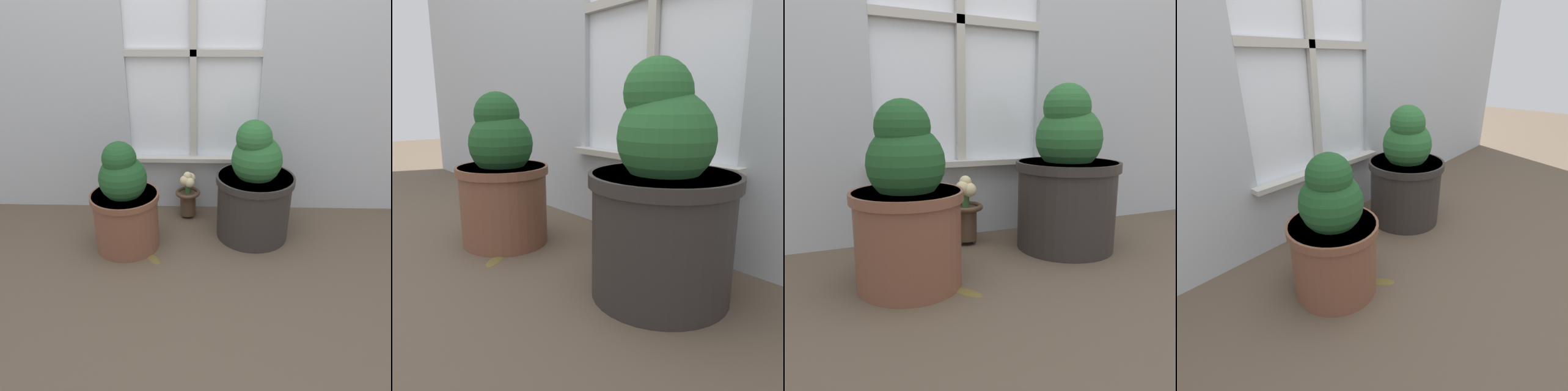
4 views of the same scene
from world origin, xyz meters
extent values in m
plane|color=brown|center=(0.00, 0.00, 0.00)|extent=(10.00, 10.00, 0.00)
cube|color=#B2B7BC|center=(0.00, 0.63, 0.17)|extent=(0.74, 0.05, 0.34)
cube|color=white|center=(0.00, 0.64, 0.91)|extent=(0.74, 0.02, 1.15)
cube|color=#BCB7AD|center=(0.00, 0.61, 0.91)|extent=(0.04, 0.02, 1.15)
cube|color=#BCB7AD|center=(0.00, 0.61, 0.91)|extent=(0.74, 0.02, 0.04)
cube|color=#BCB7AD|center=(0.00, 0.58, 0.33)|extent=(0.80, 0.06, 0.02)
cylinder|color=brown|center=(-0.33, 0.16, 0.15)|extent=(0.32, 0.32, 0.30)
cylinder|color=brown|center=(-0.33, 0.16, 0.29)|extent=(0.34, 0.34, 0.03)
cylinder|color=#38281E|center=(-0.33, 0.16, 0.30)|extent=(0.30, 0.30, 0.01)
sphere|color=#1E4C23|center=(-0.33, 0.16, 0.38)|extent=(0.24, 0.24, 0.24)
sphere|color=#1E4C23|center=(-0.34, 0.16, 0.49)|extent=(0.16, 0.16, 0.16)
ellipsoid|color=#1E4C23|center=(-0.26, 0.18, 0.37)|extent=(0.05, 0.09, 0.13)
cylinder|color=#2D2826|center=(0.33, 0.29, 0.18)|extent=(0.38, 0.38, 0.35)
cylinder|color=#2D2826|center=(0.33, 0.29, 0.33)|extent=(0.41, 0.41, 0.04)
cylinder|color=#38281E|center=(0.33, 0.29, 0.35)|extent=(0.35, 0.35, 0.01)
sphere|color=#28602D|center=(0.33, 0.29, 0.44)|extent=(0.26, 0.26, 0.26)
sphere|color=#28602D|center=(0.31, 0.28, 0.56)|extent=(0.18, 0.18, 0.18)
ellipsoid|color=#28602D|center=(0.26, 0.33, 0.43)|extent=(0.09, 0.12, 0.18)
sphere|color=#473323|center=(-0.03, 0.51, 0.01)|extent=(0.02, 0.02, 0.02)
sphere|color=#473323|center=(-0.06, 0.46, 0.01)|extent=(0.02, 0.02, 0.02)
sphere|color=#473323|center=(0.00, 0.46, 0.01)|extent=(0.02, 0.02, 0.02)
cylinder|color=#473323|center=(-0.03, 0.48, 0.09)|extent=(0.09, 0.09, 0.14)
torus|color=#473323|center=(-0.03, 0.48, 0.16)|extent=(0.15, 0.15, 0.02)
cylinder|color=#386633|center=(-0.03, 0.48, 0.20)|extent=(0.03, 0.03, 0.08)
sphere|color=beige|center=(-0.03, 0.48, 0.26)|extent=(0.05, 0.05, 0.05)
sphere|color=beige|center=(-0.02, 0.52, 0.23)|extent=(0.06, 0.06, 0.06)
sphere|color=beige|center=(-0.05, 0.49, 0.23)|extent=(0.04, 0.04, 0.04)
sphere|color=beige|center=(-0.04, 0.47, 0.24)|extent=(0.06, 0.06, 0.06)
sphere|color=beige|center=(-0.02, 0.46, 0.23)|extent=(0.06, 0.06, 0.06)
ellipsoid|color=brown|center=(-0.19, 0.04, 0.00)|extent=(0.10, 0.11, 0.01)
camera|label=1|loc=(0.07, -1.52, 1.14)|focal=35.00mm
camera|label=2|loc=(0.95, -0.51, 0.53)|focal=35.00mm
camera|label=3|loc=(-0.55, -0.97, 0.51)|focal=35.00mm
camera|label=4|loc=(-0.98, -0.58, 0.86)|focal=28.00mm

